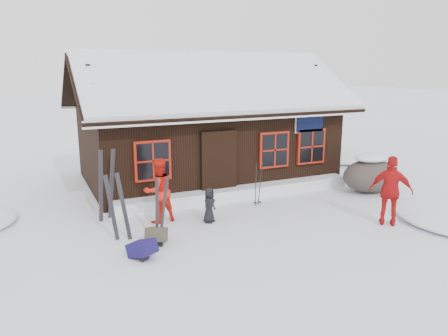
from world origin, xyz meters
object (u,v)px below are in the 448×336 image
Objects in this scene: skier_orange_left at (159,191)px; backpack_olive at (157,237)px; boulder at (371,175)px; backpack_blue at (142,252)px; ski_poles at (258,184)px; ski_pair_left at (160,209)px; skier_orange_right at (391,191)px; skier_crouched at (209,205)px.

skier_orange_left is 1.60m from backpack_olive.
backpack_blue is (-7.85, -1.88, -0.41)m from boulder.
skier_orange_left is 2.30m from backpack_blue.
backpack_blue is (-3.91, -2.14, -0.47)m from ski_poles.
backpack_olive is at bearing -156.05° from ski_poles.
ski_poles is at bearing 51.95° from backpack_olive.
ski_pair_left is 3.45m from ski_poles.
ski_poles is at bearing -7.14° from skier_orange_right.
ski_poles is 2.39× the size of backpack_olive.
ski_poles is 2.44× the size of backpack_blue.
skier_orange_right is at bearing -124.29° from boulder.
backpack_olive is at bearing 166.62° from skier_crouched.
skier_crouched is 0.48× the size of boulder.
ski_pair_left reaches higher than skier_crouched.
skier_orange_left is at bearing 179.22° from boulder.
ski_poles is (-2.21, 2.78, -0.26)m from skier_orange_right.
ski_poles reaches higher than skier_crouched.
boulder is at bearing -80.02° from skier_orange_right.
skier_orange_left is at bearing -176.93° from ski_poles.
ski_pair_left reaches higher than boulder.
skier_orange_left is 1.83× the size of skier_crouched.
boulder is 1.26× the size of ski_pair_left.
ski_poles is at bearing 172.75° from skier_orange_left.
skier_orange_left is 0.94× the size of skier_orange_right.
skier_orange_left is 1.10m from ski_pair_left.
skier_crouched is 2.56m from backpack_blue.
skier_orange_left is at bearing 98.90° from backpack_olive.
skier_crouched is 1.53m from ski_pair_left.
backpack_blue is (-2.10, -1.42, -0.31)m from skier_crouched.
skier_crouched is at bearing -175.35° from boulder.
backpack_blue is at bearing -100.28° from backpack_olive.
skier_orange_left is 1.33m from skier_crouched.
ski_pair_left is at bearing 84.89° from backpack_olive.
backpack_olive is (-0.20, -0.31, -0.55)m from ski_pair_left.
ski_poles reaches higher than backpack_olive.
skier_orange_left reaches higher than skier_crouched.
skier_crouched is at bearing 17.21° from skier_orange_right.
skier_orange_right is at bearing -50.26° from ski_pair_left.
skier_orange_left reaches higher than backpack_olive.
boulder is 7.48m from backpack_olive.
skier_orange_right is 1.34× the size of ski_poles.
skier_orange_right is 5.67m from ski_pair_left.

